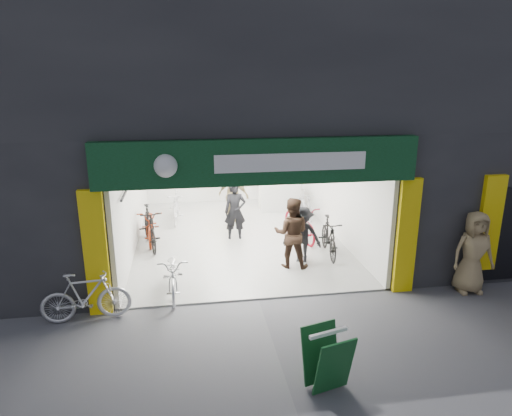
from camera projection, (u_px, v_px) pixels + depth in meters
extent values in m
plane|color=#56565B|center=(259.00, 300.00, 9.85)|extent=(60.00, 60.00, 0.00)
cube|color=#232326|center=(265.00, 36.00, 13.11)|extent=(16.00, 10.00, 4.50)
cube|color=#232326|center=(45.00, 179.00, 13.27)|extent=(5.00, 10.00, 3.50)
cube|color=#232326|center=(414.00, 167.00, 14.98)|extent=(6.00, 10.00, 3.50)
cube|color=#9E9E99|center=(237.00, 237.00, 13.63)|extent=(6.00, 8.00, 0.04)
cube|color=silver|center=(224.00, 160.00, 17.07)|extent=(6.00, 0.20, 3.20)
cube|color=silver|center=(132.00, 189.00, 12.75)|extent=(0.10, 8.00, 3.20)
cube|color=silver|center=(335.00, 182.00, 13.62)|extent=(0.10, 8.00, 3.20)
cube|color=white|center=(236.00, 128.00, 12.72)|extent=(6.00, 8.00, 0.10)
cube|color=black|center=(258.00, 145.00, 8.99)|extent=(6.00, 0.30, 0.30)
cube|color=black|center=(260.00, 162.00, 8.87)|extent=(6.40, 0.25, 0.90)
cube|color=white|center=(292.00, 162.00, 8.83)|extent=(3.00, 0.02, 0.35)
cube|color=yellow|center=(96.00, 254.00, 8.94)|extent=(0.45, 0.12, 2.60)
cube|color=yellow|center=(407.00, 236.00, 9.90)|extent=(0.45, 0.12, 2.60)
cube|color=yellow|center=(490.00, 223.00, 10.14)|extent=(0.50, 0.12, 2.20)
cylinder|color=black|center=(133.00, 176.00, 12.06)|extent=(0.06, 5.00, 0.06)
cube|color=silver|center=(279.00, 197.00, 16.13)|extent=(1.40, 0.60, 1.00)
cube|color=white|center=(250.00, 145.00, 10.08)|extent=(1.30, 0.35, 0.04)
cube|color=white|center=(240.00, 135.00, 11.79)|extent=(1.30, 0.35, 0.04)
cube|color=white|center=(233.00, 127.00, 13.50)|extent=(1.30, 0.35, 0.04)
cube|color=white|center=(227.00, 121.00, 15.20)|extent=(1.30, 0.35, 0.04)
imported|color=silver|center=(174.00, 274.00, 10.01)|extent=(0.68, 1.83, 0.95)
imported|color=black|center=(150.00, 227.00, 12.68)|extent=(0.95, 2.03, 1.17)
imported|color=maroon|center=(151.00, 225.00, 13.15)|extent=(0.76, 1.98, 1.03)
imported|color=silver|center=(176.00, 207.00, 14.88)|extent=(0.58, 1.75, 1.03)
imported|color=black|center=(329.00, 237.00, 12.12)|extent=(0.67, 1.79, 1.05)
imported|color=maroon|center=(300.00, 222.00, 13.34)|extent=(1.08, 2.12, 1.06)
imported|color=#ACACB1|center=(305.00, 205.00, 15.31)|extent=(0.55, 1.59, 0.94)
imported|color=silver|center=(86.00, 297.00, 8.90)|extent=(1.75, 0.64, 1.03)
imported|color=black|center=(235.00, 211.00, 13.21)|extent=(0.63, 0.42, 1.72)
imported|color=#342217|center=(291.00, 233.00, 11.27)|extent=(1.04, 0.90, 1.81)
imported|color=black|center=(302.00, 235.00, 11.58)|extent=(1.11, 0.90, 1.50)
imported|color=#9A8759|center=(234.00, 196.00, 14.72)|extent=(1.14, 0.98, 1.83)
imported|color=#998259|center=(473.00, 252.00, 10.00)|extent=(0.96, 0.67, 1.87)
cube|color=#11441D|center=(334.00, 367.00, 6.78)|extent=(0.66, 0.39, 0.94)
cube|color=#11441D|center=(320.00, 352.00, 7.14)|extent=(0.66, 0.39, 0.94)
cube|color=white|center=(328.00, 333.00, 6.83)|extent=(0.64, 0.23, 0.06)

